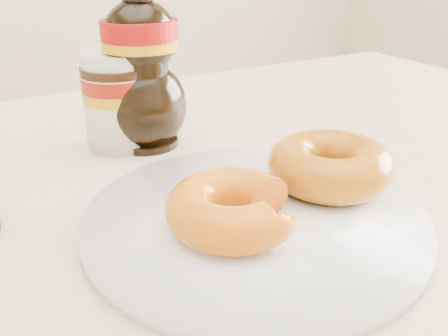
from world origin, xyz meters
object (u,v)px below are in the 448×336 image
donut_bitten (232,208)px  dining_table (165,300)px  plate (254,219)px  syrup_bottle (142,63)px  nutella_jar (118,97)px  donut_whole (330,165)px

donut_bitten → dining_table: bearing=118.4°
dining_table → plate: bearing=-36.5°
plate → syrup_bottle: syrup_bottle is taller
donut_bitten → syrup_bottle: syrup_bottle is taller
nutella_jar → syrup_bottle: size_ratio=0.57×
dining_table → nutella_jar: 0.24m
plate → nutella_jar: (-0.03, 0.23, 0.05)m
donut_bitten → donut_whole: size_ratio=0.91×
dining_table → donut_whole: (0.15, -0.04, 0.12)m
plate → donut_bitten: 0.04m
donut_whole → syrup_bottle: size_ratio=0.59×
dining_table → syrup_bottle: size_ratio=7.23×
donut_whole → nutella_jar: 0.26m
plate → nutella_jar: nutella_jar is taller
nutella_jar → donut_whole: bearing=-61.9°
donut_bitten → nutella_jar: nutella_jar is taller
plate → donut_bitten: size_ratio=2.73×
donut_bitten → nutella_jar: bearing=88.7°
dining_table → plate: plate is taller
donut_whole → nutella_jar: (-0.12, 0.22, 0.02)m
syrup_bottle → donut_whole: bearing=-66.3°
donut_bitten → donut_whole: bearing=8.7°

